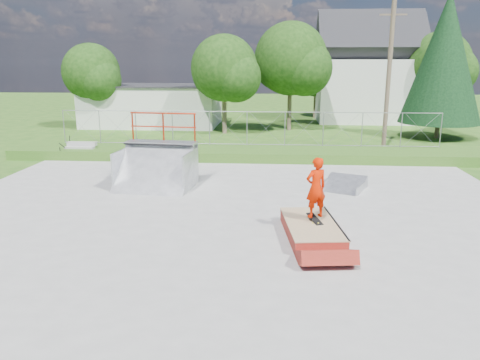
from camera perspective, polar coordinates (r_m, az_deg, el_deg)
The scene contains 19 objects.
ground at distance 14.98m, azimuth -1.57°, elevation -4.56°, with size 120.00×120.00×0.00m, color #265919.
concrete_pad at distance 14.98m, azimuth -1.57°, elevation -4.48°, with size 20.00×16.00×0.04m, color gray.
grass_berm at distance 24.09m, azimuth 0.70°, elevation 3.27°, with size 24.00×3.00×0.50m, color #265919.
grind_box at distance 13.42m, azimuth 8.69°, elevation -6.03°, with size 1.74×3.04×0.43m.
quarter_pipe at distance 18.33m, azimuth -10.40°, elevation 3.28°, with size 2.84×2.40×2.84m, color #95979C, non-canonical shape.
flat_bank_ramp at distance 18.45m, azimuth 12.49°, elevation -0.54°, with size 1.48×1.58×0.45m, color #95979C, non-canonical shape.
skateboard at distance 13.50m, azimuth 9.09°, elevation -4.74°, with size 0.22×0.80×0.02m, color black.
skater at distance 13.25m, azimuth 9.24°, elevation -1.22°, with size 0.63×0.41×1.72m, color red.
concrete_stairs at distance 25.28m, azimuth -19.06°, elevation 3.35°, with size 1.50×1.60×0.80m, color gray, non-canonical shape.
chain_link_fence at distance 24.89m, azimuth 0.86°, elevation 6.31°, with size 20.00×0.06×1.80m, color gray, non-canonical shape.
utility_building_flat at distance 37.48m, azimuth -10.51°, elevation 8.88°, with size 10.00×6.00×3.00m, color silver.
gable_house at distance 40.83m, azimuth 15.26°, elevation 12.33°, with size 8.40×6.08×8.94m.
utility_pole at distance 26.81m, azimuth 17.66°, elevation 11.80°, with size 0.24×0.24×8.00m, color brown.
tree_left_near at distance 32.11m, azimuth -1.52°, elevation 13.16°, with size 4.76×4.48×6.65m.
tree_center at distance 33.95m, azimuth 6.70°, elevation 14.15°, with size 5.44×5.12×7.60m.
tree_left_far at distance 36.46m, azimuth -17.43°, elevation 12.18°, with size 4.42×4.16×6.18m.
tree_right_far at distance 40.04m, azimuth 23.52°, elevation 12.66°, with size 5.10×4.80×7.12m.
tree_back_mid at distance 42.16m, azimuth 9.59°, elevation 12.39°, with size 4.08×3.84×5.70m.
conifer_tree at distance 32.85m, azimuth 23.66°, elevation 13.45°, with size 5.04×5.04×9.10m.
Camera 1 is at (1.46, -14.11, 4.81)m, focal length 35.00 mm.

